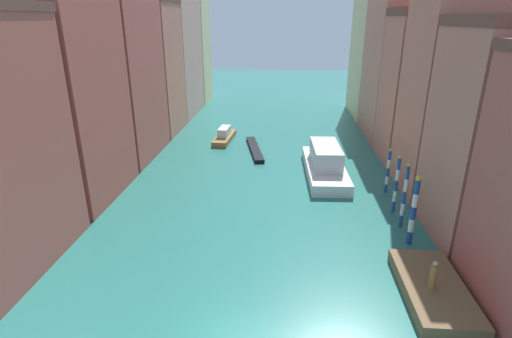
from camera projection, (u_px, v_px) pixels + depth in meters
The scene contains 20 objects.
ground_plane at pixel (266, 162), 40.56m from camera, with size 154.00×154.00×0.00m, color #28756B.
building_left_1 at pixel (55, 76), 29.66m from camera, with size 7.68×9.38×19.33m.
building_left_2 at pixel (111, 60), 39.06m from camera, with size 7.68×10.35×19.77m.
building_left_3 at pixel (146, 68), 48.76m from camera, with size 7.68×8.43×15.94m.
building_left_4 at pixel (168, 47), 57.57m from camera, with size 7.68×11.87×19.65m.
building_left_5 at pixel (185, 40), 66.72m from camera, with size 7.68×7.28×20.54m.
building_right_1 at pixel (507, 135), 24.42m from camera, with size 7.68×7.56×13.96m.
building_right_2 at pixel (463, 75), 30.67m from camera, with size 7.68×7.46×19.14m.
building_right_3 at pixel (426, 88), 38.72m from camera, with size 7.68×7.26×14.68m.
building_right_4 at pixel (403, 64), 46.68m from camera, with size 7.68×10.84×17.27m.
building_right_5 at pixel (383, 45), 56.70m from camera, with size 7.68×12.00×20.16m.
waterfront_dock at pixel (433, 290), 20.85m from camera, with size 3.13×6.54×0.75m.
person_on_dock at pixel (433, 276), 20.15m from camera, with size 0.36×0.36×1.59m.
mooring_pole_0 at pixel (414, 210), 25.01m from camera, with size 0.38×0.38×4.75m.
mooring_pole_1 at pixel (404, 195), 27.07m from camera, with size 0.27×0.27×4.75m.
mooring_pole_2 at pixel (396, 184), 29.31m from camera, with size 0.27×0.27×4.51m.
mooring_pole_3 at pixel (388, 170), 32.75m from camera, with size 0.28×0.28×3.88m.
vaporetto_white at pixel (325, 163), 36.90m from camera, with size 3.82×10.75×2.85m.
gondola_black at pixel (255, 149), 43.79m from camera, with size 2.65×8.51×0.40m.
motorboat_0 at pixel (224, 136), 47.39m from camera, with size 2.13×6.28×1.60m.
Camera 1 is at (1.86, -13.63, 13.75)m, focal length 27.86 mm.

